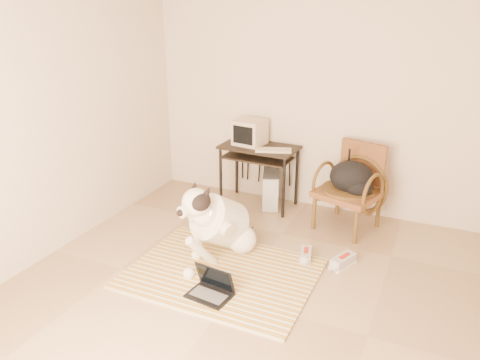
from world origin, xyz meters
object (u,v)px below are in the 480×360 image
Objects in this scene: dog at (219,223)px; crt_monitor at (250,132)px; laptop at (212,288)px; rattan_chair at (351,187)px; computer_desk at (259,155)px; backpack at (353,179)px; pc_tower at (271,189)px.

crt_monitor reaches higher than dog.
rattan_chair reaches higher than laptop.
computer_desk is 0.30m from crt_monitor.
backpack is at bearing -9.23° from computer_desk.
rattan_chair is at bearing -6.42° from computer_desk.
laptop is at bearing -79.15° from computer_desk.
rattan_chair reaches higher than dog.
laptop is at bearing -114.26° from backpack.
computer_desk is at bearing 100.85° from laptop.
laptop is (0.26, -0.68, -0.26)m from dog.
dog is at bearing -84.84° from computer_desk.
computer_desk is at bearing -164.65° from pc_tower.
backpack is (1.07, 1.11, 0.26)m from dog.
backpack is (1.19, -0.19, -0.06)m from computer_desk.
rattan_chair is 0.14m from backpack.
computer_desk is (-0.12, 1.30, 0.31)m from dog.
crt_monitor is 1.38m from backpack.
backpack is at bearing 65.74° from laptop.
laptop is 2.05m from rattan_chair.
crt_monitor is 0.78× the size of backpack.
backpack is at bearing -9.88° from crt_monitor.
dog is at bearing 111.07° from laptop.
rattan_chair is (0.78, 1.85, 0.39)m from laptop.
laptop is at bearing -112.94° from rattan_chair.
crt_monitor reaches higher than pc_tower.
pc_tower is 1.06m from rattan_chair.
laptop is 2.25m from crt_monitor.
rattan_chair is at bearing 48.21° from dog.
dog is 2.99× the size of laptop.
laptop is 2.03m from backpack.
pc_tower is 1.13m from backpack.
computer_desk is at bearing 95.16° from dog.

